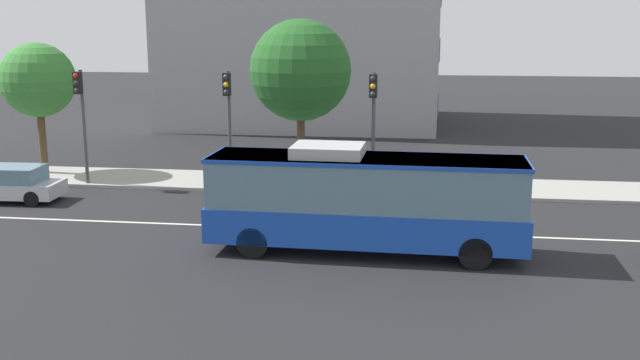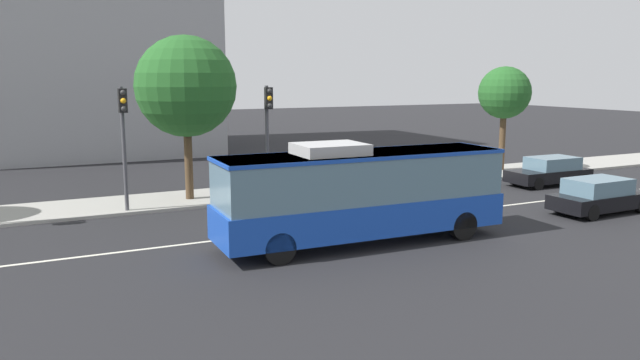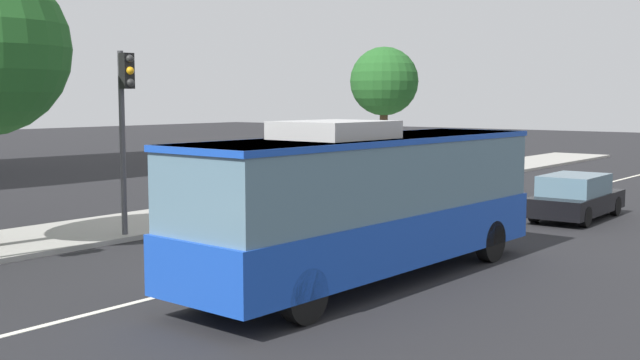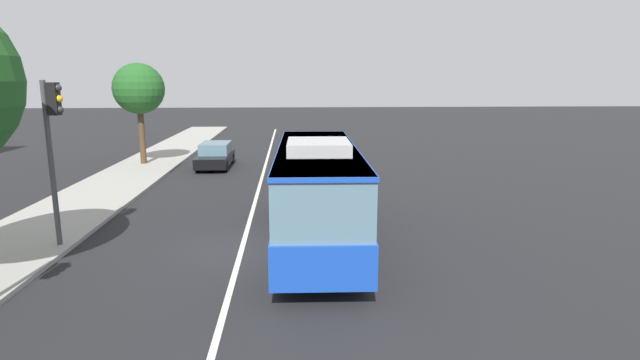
# 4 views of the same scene
# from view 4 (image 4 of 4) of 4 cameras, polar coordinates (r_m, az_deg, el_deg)

# --- Properties ---
(ground_plane) EXTENTS (160.00, 160.00, 0.00)m
(ground_plane) POSITION_cam_4_polar(r_m,az_deg,el_deg) (15.82, -8.97, -7.97)
(ground_plane) COLOR black
(sidewalk_kerb) EXTENTS (80.00, 3.83, 0.14)m
(sidewalk_kerb) POSITION_cam_4_polar(r_m,az_deg,el_deg) (18.00, -32.63, -7.06)
(sidewalk_kerb) COLOR #9E9B93
(sidewalk_kerb) RESTS_ON ground_plane
(lane_centre_line) EXTENTS (76.00, 0.16, 0.01)m
(lane_centre_line) POSITION_cam_4_polar(r_m,az_deg,el_deg) (15.82, -8.97, -7.95)
(lane_centre_line) COLOR silver
(lane_centre_line) RESTS_ON ground_plane
(transit_bus) EXTENTS (10.06, 2.76, 3.46)m
(transit_bus) POSITION_cam_4_polar(r_m,az_deg,el_deg) (16.03, -0.31, -0.85)
(transit_bus) COLOR #1947B7
(transit_bus) RESTS_ON ground_plane
(sedan_black) EXTENTS (4.54, 1.89, 1.46)m
(sedan_black) POSITION_cam_4_polar(r_m,az_deg,el_deg) (27.21, -0.81, 1.94)
(sedan_black) COLOR black
(sedan_black) RESTS_ON ground_plane
(sedan_black_ahead) EXTENTS (4.52, 1.86, 1.46)m
(sedan_black_ahead) POSITION_cam_4_polar(r_m,az_deg,el_deg) (30.69, -11.85, 2.78)
(sedan_black_ahead) COLOR black
(sedan_black_ahead) RESTS_ON ground_plane
(traffic_light_mid_block) EXTENTS (0.33, 0.62, 5.20)m
(traffic_light_mid_block) POSITION_cam_4_polar(r_m,az_deg,el_deg) (17.03, -28.17, 4.50)
(traffic_light_mid_block) COLOR #47474C
(traffic_light_mid_block) RESTS_ON ground_plane
(street_tree_kerbside_centre) EXTENTS (3.03, 3.03, 6.18)m
(street_tree_kerbside_centre) POSITION_cam_4_polar(r_m,az_deg,el_deg) (32.15, -20.00, 9.70)
(street_tree_kerbside_centre) COLOR #4C3823
(street_tree_kerbside_centre) RESTS_ON ground_plane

